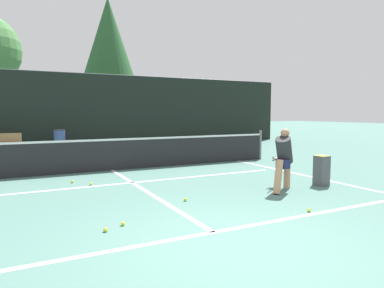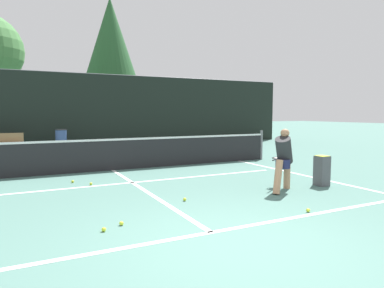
{
  "view_description": "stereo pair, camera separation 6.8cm",
  "coord_description": "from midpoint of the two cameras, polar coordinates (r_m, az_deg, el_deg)",
  "views": [
    {
      "loc": [
        -2.43,
        -3.57,
        1.72
      ],
      "look_at": [
        1.35,
        3.88,
        0.95
      ],
      "focal_mm": 32.0,
      "sensor_mm": 36.0,
      "label": 1
    },
    {
      "loc": [
        -2.37,
        -3.6,
        1.72
      ],
      "look_at": [
        1.35,
        3.88,
        0.95
      ],
      "focal_mm": 32.0,
      "sensor_mm": 36.0,
      "label": 2
    }
  ],
  "objects": [
    {
      "name": "tennis_ball_scattered_4",
      "position": [
        5.25,
        -14.58,
        -13.65
      ],
      "size": [
        0.07,
        0.07,
        0.07
      ],
      "primitive_type": "sphere",
      "color": "#D1E033",
      "rests_on": "ground"
    },
    {
      "name": "tennis_ball_scattered_2",
      "position": [
        6.37,
        18.62,
        -10.38
      ],
      "size": [
        0.07,
        0.07,
        0.07
      ],
      "primitive_type": "sphere",
      "color": "#D1E033",
      "rests_on": "ground"
    },
    {
      "name": "tree_west",
      "position": [
        27.76,
        -13.83,
        16.74
      ],
      "size": [
        3.88,
        3.88,
        10.36
      ],
      "color": "brown",
      "rests_on": "ground"
    },
    {
      "name": "tennis_ball_scattered_5",
      "position": [
        8.52,
        -16.73,
        -6.38
      ],
      "size": [
        0.07,
        0.07,
        0.07
      ],
      "primitive_type": "sphere",
      "color": "#D1E033",
      "rests_on": "ground"
    },
    {
      "name": "court_sideline_right",
      "position": [
        10.06,
        17.11,
        -4.8
      ],
      "size": [
        0.1,
        6.94,
        0.01
      ],
      "primitive_type": "cube",
      "color": "white",
      "rests_on": "ground"
    },
    {
      "name": "fence_back",
      "position": [
        17.52,
        -19.1,
        5.28
      ],
      "size": [
        24.0,
        0.06,
        3.64
      ],
      "color": "black",
      "rests_on": "ground"
    },
    {
      "name": "net",
      "position": [
        10.43,
        -13.4,
        -1.54
      ],
      "size": [
        11.09,
        0.09,
        1.07
      ],
      "color": "slate",
      "rests_on": "ground"
    },
    {
      "name": "tennis_ball_scattered_0",
      "position": [
        5.46,
        -11.79,
        -12.85
      ],
      "size": [
        0.07,
        0.07,
        0.07
      ],
      "primitive_type": "sphere",
      "color": "#D1E033",
      "rests_on": "ground"
    },
    {
      "name": "player_practicing",
      "position": [
        7.77,
        14.75,
        -2.24
      ],
      "size": [
        0.98,
        1.01,
        1.37
      ],
      "rotation": [
        0.0,
        0.0,
        0.54
      ],
      "color": "tan",
      "rests_on": "ground"
    },
    {
      "name": "ground_plane",
      "position": [
        4.64,
        6.69,
        -16.5
      ],
      "size": [
        100.0,
        100.0,
        0.0
      ],
      "primitive_type": "plane",
      "color": "#4C756B"
    },
    {
      "name": "tree_mid",
      "position": [
        25.28,
        -1.61,
        7.9
      ],
      "size": [
        2.84,
        2.84,
        3.38
      ],
      "color": "brown",
      "rests_on": "ground"
    },
    {
      "name": "ball_hopper",
      "position": [
        8.66,
        20.58,
        -4.03
      ],
      "size": [
        0.28,
        0.28,
        0.71
      ],
      "color": "#4C4C51",
      "rests_on": "ground"
    },
    {
      "name": "court_center_mark",
      "position": [
        7.69,
        -8.09,
        -7.68
      ],
      "size": [
        0.1,
        5.94,
        0.01
      ],
      "primitive_type": "cube",
      "color": "white",
      "rests_on": "ground"
    },
    {
      "name": "tennis_ball_scattered_1",
      "position": [
        6.75,
        -1.39,
        -9.21
      ],
      "size": [
        0.07,
        0.07,
        0.07
      ],
      "primitive_type": "sphere",
      "color": "#D1E033",
      "rests_on": "ground"
    },
    {
      "name": "tennis_ball_scattered_3",
      "position": [
        8.93,
        -19.52,
        -5.93
      ],
      "size": [
        0.07,
        0.07,
        0.07
      ],
      "primitive_type": "sphere",
      "color": "#D1E033",
      "rests_on": "ground"
    },
    {
      "name": "court_baseline_near",
      "position": [
        5.08,
        3.14,
        -14.48
      ],
      "size": [
        11.0,
        0.1,
        0.01
      ],
      "primitive_type": "cube",
      "color": "white",
      "rests_on": "ground"
    },
    {
      "name": "trash_bin",
      "position": [
        16.41,
        -21.31,
        0.61
      ],
      "size": [
        0.51,
        0.51,
        0.98
      ],
      "color": "#384C7F",
      "rests_on": "ground"
    },
    {
      "name": "court_service_line",
      "position": [
        8.59,
        -10.17,
        -6.35
      ],
      "size": [
        8.25,
        0.1,
        0.01
      ],
      "primitive_type": "cube",
      "color": "white",
      "rests_on": "ground"
    },
    {
      "name": "building_far",
      "position": [
        37.27,
        -23.32,
        5.91
      ],
      "size": [
        36.0,
        2.4,
        4.84
      ],
      "primitive_type": "cube",
      "color": "beige",
      "rests_on": "ground"
    },
    {
      "name": "parked_car",
      "position": [
        21.76,
        -13.51,
        2.22
      ],
      "size": [
        1.8,
        4.15,
        1.47
      ],
      "color": "black",
      "rests_on": "ground"
    }
  ]
}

